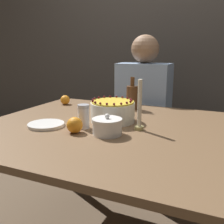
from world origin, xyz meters
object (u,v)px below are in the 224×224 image
(sugar_bowl, at_px, (107,126))
(person_man_blue_shirt, at_px, (143,124))
(cake, at_px, (112,111))
(candle, at_px, (140,110))
(bottle, at_px, (132,97))
(sugar_shaker, at_px, (84,116))

(sugar_bowl, distance_m, person_man_blue_shirt, 0.93)
(cake, distance_m, candle, 0.21)
(cake, bearing_deg, person_man_blue_shirt, 92.69)
(bottle, xyz_separation_m, person_man_blue_shirt, (-0.03, 0.35, -0.28))
(sugar_bowl, distance_m, sugar_shaker, 0.16)
(sugar_shaker, relative_size, candle, 0.48)
(sugar_bowl, relative_size, bottle, 0.66)
(candle, xyz_separation_m, person_man_blue_shirt, (-0.22, 0.77, -0.30))
(cake, bearing_deg, candle, -24.94)
(candle, bearing_deg, person_man_blue_shirt, 105.82)
(bottle, distance_m, person_man_blue_shirt, 0.45)
(sugar_bowl, bearing_deg, person_man_blue_shirt, 96.65)
(sugar_shaker, height_order, candle, candle)
(sugar_bowl, bearing_deg, sugar_shaker, 163.35)
(sugar_bowl, relative_size, person_man_blue_shirt, 0.11)
(sugar_shaker, bearing_deg, sugar_bowl, -16.65)
(cake, bearing_deg, bottle, 90.45)
(sugar_bowl, distance_m, bottle, 0.55)
(candle, height_order, bottle, candle)
(sugar_bowl, bearing_deg, bottle, 97.84)
(cake, xyz_separation_m, sugar_bowl, (0.07, -0.22, -0.02))
(sugar_bowl, xyz_separation_m, candle, (0.11, 0.13, 0.06))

